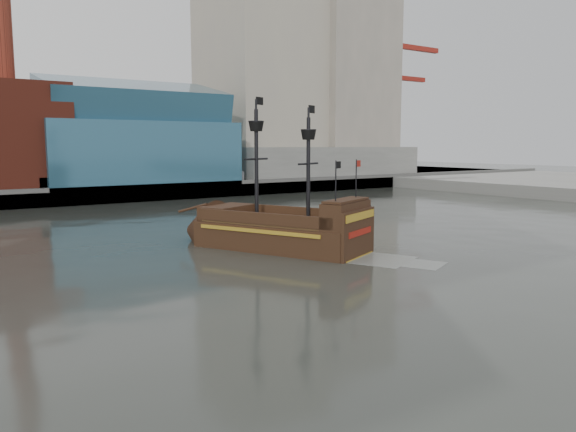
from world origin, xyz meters
TOP-DOWN VIEW (x-y plane):
  - ground at (0.00, 0.00)m, footprint 400.00×400.00m
  - promenade_far at (0.00, 92.00)m, footprint 220.00×60.00m
  - seawall at (0.00, 62.50)m, footprint 220.00×1.00m
  - skyline at (5.21, 84.56)m, footprint 149.00×45.00m
  - crane_a at (78.63, 82.00)m, footprint 22.50×4.00m
  - crane_b at (88.23, 92.00)m, footprint 19.10×4.00m
  - pirate_ship at (3.70, 18.64)m, footprint 11.93×18.09m

SIDE VIEW (x-z plane):
  - ground at x=0.00m, z-range 0.00..0.00m
  - promenade_far at x=0.00m, z-range 0.00..2.00m
  - pirate_ship at x=3.70m, z-range -5.36..7.74m
  - seawall at x=0.00m, z-range 0.00..2.60m
  - crane_b at x=88.23m, z-range 2.45..28.70m
  - crane_a at x=78.63m, z-range 2.99..35.24m
  - skyline at x=5.21m, z-range -6.45..55.55m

